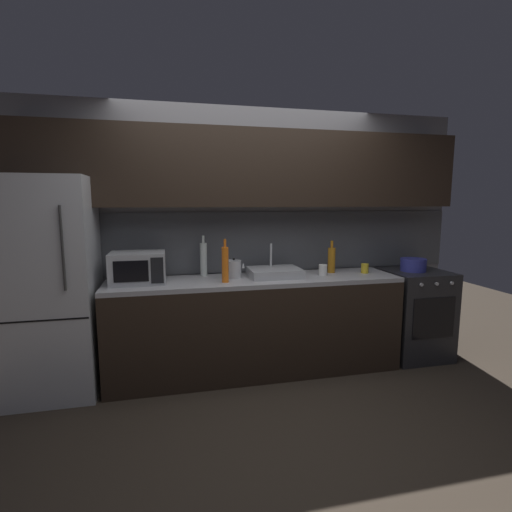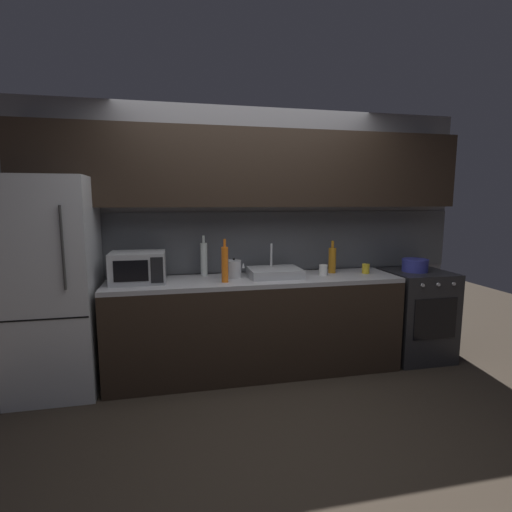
{
  "view_description": "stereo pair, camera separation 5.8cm",
  "coord_description": "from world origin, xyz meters",
  "views": [
    {
      "loc": [
        -0.77,
        -2.46,
        1.6
      ],
      "look_at": [
        0.0,
        0.9,
        1.11
      ],
      "focal_mm": 26.75,
      "sensor_mm": 36.0,
      "label": 1
    },
    {
      "loc": [
        -0.71,
        -2.47,
        1.6
      ],
      "look_at": [
        0.0,
        0.9,
        1.11
      ],
      "focal_mm": 26.75,
      "sensor_mm": 36.0,
      "label": 2
    }
  ],
  "objects": [
    {
      "name": "refrigerator",
      "position": [
        -1.72,
        0.9,
        0.9
      ],
      "size": [
        0.68,
        0.69,
        1.8
      ],
      "color": "#B7BABF",
      "rests_on": "ground"
    },
    {
      "name": "oven_range",
      "position": [
        1.68,
        0.9,
        0.45
      ],
      "size": [
        0.6,
        0.62,
        0.9
      ],
      "color": "#232326",
      "rests_on": "ground"
    },
    {
      "name": "microwave",
      "position": [
        -1.04,
        0.92,
        1.04
      ],
      "size": [
        0.46,
        0.35,
        0.27
      ],
      "color": "#A8AAAF",
      "rests_on": "counter_run"
    },
    {
      "name": "sink_basin",
      "position": [
        0.19,
        0.93,
        0.94
      ],
      "size": [
        0.48,
        0.38,
        0.3
      ],
      "color": "#ADAFB5",
      "rests_on": "counter_run"
    },
    {
      "name": "wine_bottle_clear",
      "position": [
        -0.46,
        1.12,
        1.06
      ],
      "size": [
        0.07,
        0.07,
        0.38
      ],
      "color": "silver",
      "rests_on": "counter_run"
    },
    {
      "name": "counter_run",
      "position": [
        0.0,
        0.9,
        0.45
      ],
      "size": [
        2.68,
        0.6,
        0.9
      ],
      "color": "black",
      "rests_on": "ground"
    },
    {
      "name": "ground_plane",
      "position": [
        0.0,
        0.0,
        0.0
      ],
      "size": [
        10.0,
        10.0,
        0.0
      ],
      "primitive_type": "plane",
      "color": "#2D261E"
    },
    {
      "name": "wine_bottle_orange",
      "position": [
        -0.3,
        0.78,
        1.06
      ],
      "size": [
        0.06,
        0.06,
        0.38
      ],
      "color": "orange",
      "rests_on": "counter_run"
    },
    {
      "name": "mug_yellow",
      "position": [
        1.1,
        0.91,
        0.95
      ],
      "size": [
        0.07,
        0.07,
        0.09
      ],
      "primitive_type": "cylinder",
      "color": "gold",
      "rests_on": "counter_run"
    },
    {
      "name": "wine_bottle_amber",
      "position": [
        0.79,
        1.01,
        1.03
      ],
      "size": [
        0.07,
        0.07,
        0.32
      ],
      "color": "#B27019",
      "rests_on": "counter_run"
    },
    {
      "name": "back_wall",
      "position": [
        0.0,
        1.2,
        1.55
      ],
      "size": [
        4.42,
        0.44,
        2.5
      ],
      "color": "slate",
      "rests_on": "ground"
    },
    {
      "name": "mug_white",
      "position": [
        0.65,
        0.89,
        0.95
      ],
      "size": [
        0.08,
        0.08,
        0.1
      ],
      "primitive_type": "cylinder",
      "color": "silver",
      "rests_on": "counter_run"
    },
    {
      "name": "kettle",
      "position": [
        -0.2,
        0.95,
        0.98
      ],
      "size": [
        0.17,
        0.14,
        0.19
      ],
      "color": "#B7BABF",
      "rests_on": "counter_run"
    },
    {
      "name": "cooking_pot",
      "position": [
        1.64,
        0.9,
        0.96
      ],
      "size": [
        0.25,
        0.25,
        0.13
      ],
      "color": "#333899",
      "rests_on": "oven_range"
    }
  ]
}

